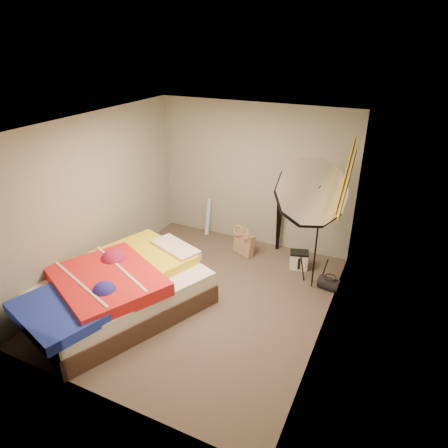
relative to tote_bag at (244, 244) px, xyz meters
The scene contains 15 objects.
floor 1.47m from the tote_bag, 93.15° to the right, with size 4.00×4.00×0.00m, color #534940.
ceiling 2.72m from the tote_bag, 93.15° to the right, with size 4.00×4.00×0.00m, color silver.
wall_back 1.19m from the tote_bag, 98.27° to the left, with size 3.50×3.50×0.00m, color gray.
wall_front 3.61m from the tote_bag, 91.32° to the right, with size 3.50×3.50×0.00m, color gray.
wall_left 2.56m from the tote_bag, 141.58° to the right, with size 4.00×4.00×0.00m, color gray.
wall_right 2.45m from the tote_bag, 40.99° to the right, with size 4.00×4.00×0.00m, color gray.
tote_bag is the anchor object (origin of this frame).
wrapping_roll 1.04m from the tote_bag, 154.24° to the left, with size 0.08×0.08×0.70m, color #5FACDA.
camera_case 0.99m from the tote_bag, ahead, with size 0.28×0.20×0.28m, color silver.
duffel_bag 1.63m from the tote_bag, 15.74° to the right, with size 0.19×0.19×0.32m, color black.
wall_stripe_upper 2.55m from the tote_bag, 27.29° to the right, with size 0.02×1.10×0.10m, color gold.
wall_stripe_lower 2.34m from the tote_bag, 20.03° to the right, with size 0.02×1.10×0.10m, color gold.
bed 2.37m from the tote_bag, 113.73° to the right, with size 2.33×2.80×0.66m.
photo_umbrella 1.84m from the tote_bag, 24.52° to the right, with size 1.10×1.00×2.10m.
camera_tripod 0.81m from the tote_bag, 42.13° to the left, with size 0.07×0.07×1.23m.
Camera 1 is at (2.36, -4.19, 3.48)m, focal length 32.00 mm.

